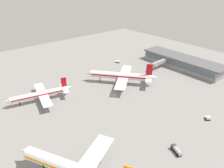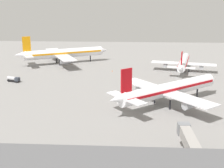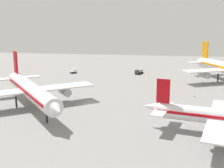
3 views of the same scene
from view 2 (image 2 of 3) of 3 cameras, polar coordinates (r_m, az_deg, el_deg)
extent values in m
plane|color=gray|center=(135.27, 4.94, -1.30)|extent=(288.00, 288.00, 0.00)
cube|color=#4C6070|center=(69.76, 6.18, -13.88)|extent=(66.45, 0.30, 3.90)
cylinder|color=white|center=(190.09, -8.46, 5.39)|extent=(43.55, 25.22, 5.08)
cone|color=white|center=(197.72, -1.53, 5.94)|extent=(6.70, 6.59, 4.82)
cone|color=white|center=(185.31, -15.86, 4.94)|extent=(7.50, 6.48, 4.06)
cube|color=orange|center=(190.03, -8.47, 5.50)|extent=(41.95, 24.48, 0.91)
cube|color=white|center=(189.62, -9.13, 5.18)|extent=(26.25, 42.52, 0.46)
cylinder|color=#A5A8AD|center=(201.68, -9.99, 5.24)|extent=(6.62, 5.19, 2.79)
cylinder|color=#A5A8AD|center=(178.27, -8.12, 3.98)|extent=(6.62, 5.19, 2.79)
cube|color=white|center=(185.88, -14.68, 4.98)|extent=(11.56, 17.54, 0.37)
cube|color=orange|center=(184.91, -14.81, 6.84)|extent=(4.21, 2.48, 8.13)
cylinder|color=black|center=(195.56, -3.83, 4.52)|extent=(0.61, 0.61, 3.56)
cylinder|color=black|center=(193.87, -9.78, 4.23)|extent=(0.61, 0.61, 3.56)
cylinder|color=black|center=(186.13, -9.18, 3.79)|extent=(0.61, 0.61, 3.56)
cylinder|color=white|center=(174.67, 12.49, 3.80)|extent=(11.61, 34.85, 3.84)
cone|color=white|center=(192.90, 12.90, 4.86)|extent=(4.42, 4.56, 3.65)
cone|color=white|center=(156.39, 11.99, 2.69)|extent=(4.07, 5.37, 3.07)
cube|color=red|center=(174.61, 12.49, 3.89)|extent=(11.37, 33.51, 0.69)
cube|color=white|center=(173.04, 12.44, 3.56)|extent=(33.55, 12.91, 0.35)
cylinder|color=#A5A8AD|center=(174.13, 9.37, 3.34)|extent=(3.08, 4.89, 2.11)
cylinder|color=#A5A8AD|center=(172.99, 15.48, 2.90)|extent=(3.08, 4.89, 2.11)
cube|color=white|center=(159.26, 12.08, 2.84)|extent=(13.62, 6.03, 0.28)
cube|color=red|center=(158.34, 12.17, 4.47)|extent=(1.16, 3.36, 6.14)
cylinder|color=black|center=(187.26, 12.71, 3.54)|extent=(0.46, 0.46, 2.69)
cylinder|color=black|center=(172.84, 11.34, 2.63)|extent=(0.46, 0.46, 2.69)
cylinder|color=black|center=(172.46, 13.37, 2.49)|extent=(0.46, 0.46, 2.69)
cylinder|color=white|center=(119.01, 10.09, -0.89)|extent=(37.56, 31.93, 4.89)
cone|color=white|center=(136.59, 17.05, 0.79)|extent=(6.73, 6.70, 4.65)
cone|color=white|center=(103.67, 0.91, -2.69)|extent=(7.22, 6.90, 3.92)
cube|color=red|center=(118.91, 10.10, -0.72)|extent=(36.24, 30.88, 0.88)
cube|color=white|center=(117.61, 9.32, -1.30)|extent=(32.25, 37.24, 0.44)
cylinder|color=#A5A8AD|center=(126.31, 5.50, -0.80)|extent=(6.18, 5.74, 2.69)
cylinder|color=#A5A8AD|center=(110.58, 13.62, -3.57)|extent=(6.18, 5.74, 2.69)
cube|color=white|center=(105.90, 2.51, -2.45)|extent=(13.78, 15.62, 0.35)
cube|color=red|center=(104.23, 2.55, 0.62)|extent=(3.64, 3.11, 7.83)
cylinder|color=black|center=(131.46, 14.75, -1.49)|extent=(0.59, 0.59, 3.43)
cylinder|color=black|center=(120.46, 7.48, -2.65)|extent=(0.59, 0.59, 3.43)
cylinder|color=black|center=(115.23, 10.15, -3.61)|extent=(0.59, 0.59, 3.43)
cube|color=black|center=(155.89, -16.91, 0.56)|extent=(6.56, 4.09, 0.30)
cube|color=#333842|center=(154.20, -16.31, 0.81)|extent=(2.37, 2.43, 1.60)
cube|color=#3F596B|center=(153.60, -16.09, 0.89)|extent=(0.66, 1.51, 0.90)
cylinder|color=#B7B7BC|center=(156.23, -17.19, 0.97)|extent=(4.85, 3.33, 1.80)
cylinder|color=black|center=(155.19, -16.07, 0.50)|extent=(0.85, 0.57, 0.80)
cylinder|color=black|center=(153.81, -16.53, 0.33)|extent=(0.85, 0.57, 0.80)
cylinder|color=black|center=(158.05, -17.28, 0.67)|extent=(0.85, 0.57, 0.80)
cylinder|color=black|center=(156.71, -17.74, 0.51)|extent=(0.85, 0.57, 0.80)
cube|color=#9E9993|center=(78.67, 13.83, -10.42)|extent=(3.24, 17.13, 2.80)
cylinder|color=slate|center=(85.33, 12.83, -10.68)|extent=(0.90, 0.90, 3.80)
cube|color=slate|center=(87.13, 12.50, -7.70)|extent=(3.21, 2.52, 3.08)
cone|color=#EA590C|center=(169.65, 0.04, 2.34)|extent=(0.44, 0.44, 0.60)
camera|label=1|loc=(231.03, -21.62, 22.39)|focal=34.74mm
camera|label=3|loc=(182.46, 36.28, 8.72)|focal=47.70mm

